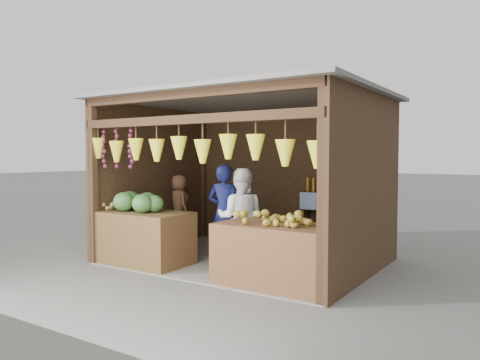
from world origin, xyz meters
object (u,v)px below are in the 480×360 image
at_px(counter_right, 279,256).
at_px(man_standing, 224,213).
at_px(vendor_seated, 179,204).
at_px(woman_standing, 241,218).
at_px(counter_left, 143,238).

distance_m(counter_right, man_standing, 1.72).
distance_m(man_standing, vendor_seated, 1.35).
bearing_deg(woman_standing, man_standing, -48.36).
height_order(counter_right, woman_standing, woman_standing).
bearing_deg(counter_left, counter_right, 0.26).
bearing_deg(man_standing, counter_left, 28.45).
bearing_deg(vendor_seated, counter_left, 131.76).
height_order(counter_left, man_standing, man_standing).
relative_size(counter_left, man_standing, 0.96).
xyz_separation_m(counter_left, vendor_seated, (-0.31, 1.25, 0.41)).
bearing_deg(counter_right, counter_left, -179.74).
xyz_separation_m(counter_left, counter_right, (2.43, 0.01, -0.01)).
relative_size(counter_left, counter_right, 0.92).
bearing_deg(counter_left, man_standing, 41.06).
relative_size(counter_right, woman_standing, 1.08).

